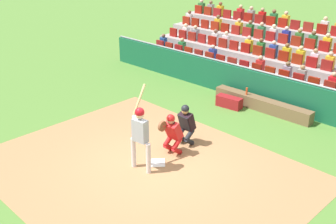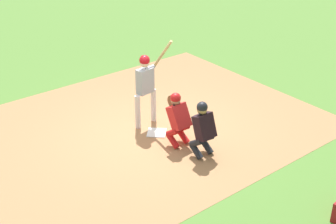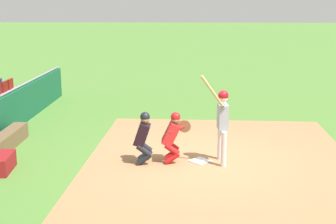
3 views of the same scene
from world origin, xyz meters
name	(u,v)px [view 1 (image 1 of 3)]	position (x,y,z in m)	size (l,w,h in m)	color
ground_plane	(157,163)	(0.00, 0.00, 0.00)	(160.00, 160.00, 0.00)	#518034
infield_dirt_patch	(144,170)	(0.00, 0.50, 0.00)	(8.39, 6.65, 0.01)	#A7774E
home_plate_marker	(157,163)	(0.00, 0.00, 0.02)	(0.44, 0.44, 0.02)	white
batter_at_plate	(140,132)	(0.10, 0.51, 1.14)	(0.72, 0.70, 2.24)	silver
catcher_crouching	(172,131)	(0.07, -0.67, 0.71)	(0.48, 0.72, 1.28)	red
home_plate_umpire	(186,123)	(0.17, -1.39, 0.71)	(0.46, 0.46, 1.31)	black
dugout_wall	(268,90)	(0.00, -5.74, 0.60)	(16.27, 0.24, 1.25)	#15593B
dugout_bench	(262,104)	(-0.10, -5.19, 0.22)	(3.79, 0.40, 0.44)	brown
water_bottle_on_bench	(247,91)	(0.52, -5.14, 0.57)	(0.07, 0.07, 0.26)	#CF451F
equipment_duffel_bag	(229,102)	(0.89, -4.61, 0.20)	(0.94, 0.36, 0.40)	maroon
bleacher_stand	(315,64)	(0.00, -9.49, 0.72)	(15.52, 3.92, 2.51)	#9D9696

